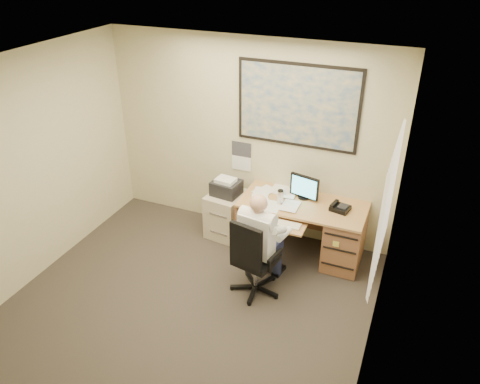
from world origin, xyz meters
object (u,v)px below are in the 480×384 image
at_px(filing_cabinet, 227,210).
at_px(office_chair, 255,272).
at_px(person, 257,244).
at_px(desk, 327,229).

bearing_deg(filing_cabinet, office_chair, -44.70).
relative_size(filing_cabinet, office_chair, 0.87).
xyz_separation_m(filing_cabinet, office_chair, (0.82, -1.03, -0.08)).
distance_m(filing_cabinet, person, 1.27).
xyz_separation_m(desk, person, (-0.61, -0.93, 0.20)).
relative_size(filing_cabinet, person, 0.69).
bearing_deg(filing_cabinet, desk, 5.97).
bearing_deg(desk, person, -123.21).
xyz_separation_m(desk, filing_cabinet, (-1.42, 0.02, -0.06)).
bearing_deg(desk, office_chair, -120.74).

